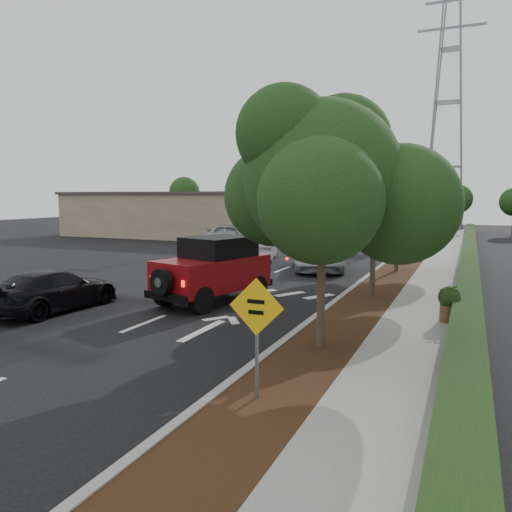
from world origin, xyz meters
The scene contains 19 objects.
ground centered at (0.00, 0.00, 0.00)m, with size 120.00×120.00×0.00m, color black.
curb centered at (4.60, 12.00, 0.07)m, with size 0.20×70.00×0.15m, color #9E9B93.
planting_strip centered at (5.60, 12.00, 0.06)m, with size 1.80×70.00×0.12m, color black.
sidewalk centered at (7.50, 12.00, 0.06)m, with size 2.00×70.00×0.12m, color gray.
hedge centered at (8.90, 12.00, 0.40)m, with size 0.80×70.00×0.80m, color black.
commercial_building centered at (-16.00, 30.00, 2.00)m, with size 22.00×12.00×4.00m, color #807558.
transmission_tower centered at (6.00, 48.00, 0.00)m, with size 7.00×4.00×28.00m, color slate, non-canonical shape.
street_tree_near centered at (5.60, -0.50, 0.00)m, with size 3.80×3.80×5.92m, color black, non-canonical shape.
street_tree_mid centered at (5.60, 6.50, 0.00)m, with size 3.20×3.20×5.32m, color black, non-canonical shape.
street_tree_far centered at (5.60, 13.00, 0.00)m, with size 3.40×3.40×5.62m, color black, non-canonical shape.
light_pole_a centered at (-6.50, 26.00, 0.00)m, with size 2.00×0.22×9.00m, color slate, non-canonical shape.
light_pole_b centered at (-7.50, 38.00, 0.00)m, with size 2.00×0.22×9.00m, color slate, non-canonical shape.
red_jeep centered at (0.56, 3.62, 1.20)m, with size 3.10×4.81×2.36m.
silver_suv_ahead centered at (1.75, 12.60, 0.72)m, with size 2.39×5.19×1.44m, color #A8ACB0.
black_suv_oncoming centered at (-3.80, 0.25, 0.69)m, with size 1.94×4.78×1.39m, color black.
silver_sedan_oncoming centered at (-2.55, 15.17, 0.76)m, with size 1.61×4.62×1.52m, color #B5B8BE.
parked_suv centered at (-8.16, 22.95, 0.82)m, with size 1.93×4.80×1.63m, color #AEAFB6.
speed_hump_sign centered at (5.40, -4.02, 1.55)m, with size 1.05×0.09×2.24m.
terracotta_planter centered at (8.40, 3.37, 0.76)m, with size 0.64×0.64×1.12m.
Camera 1 is at (8.86, -12.09, 3.81)m, focal length 35.00 mm.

